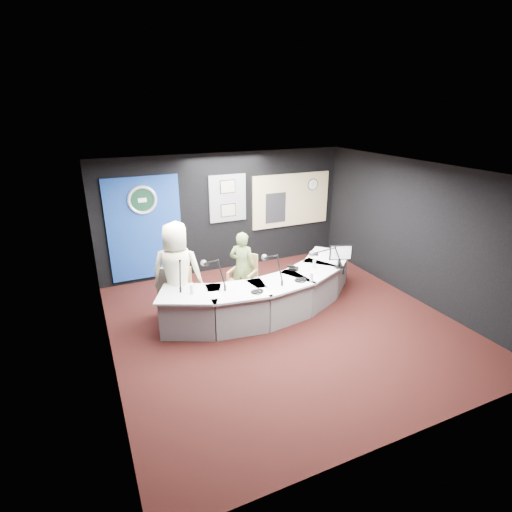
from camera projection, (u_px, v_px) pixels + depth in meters
name	position (u px, v px, depth m)	size (l,w,h in m)	color
ground	(283.00, 324.00, 7.40)	(6.00, 6.00, 0.00)	black
ceiling	(288.00, 172.00, 6.40)	(6.00, 6.00, 0.02)	silver
wall_back	(226.00, 213.00, 9.46)	(6.00, 0.02, 2.80)	black
wall_front	(416.00, 341.00, 4.35)	(6.00, 0.02, 2.80)	black
wall_left	(102.00, 283.00, 5.75)	(0.02, 6.00, 2.80)	black
wall_right	(416.00, 232.00, 8.06)	(0.02, 6.00, 2.80)	black
broadcast_desk	(268.00, 294.00, 7.72)	(4.50, 1.90, 0.75)	silver
backdrop_panel	(145.00, 229.00, 8.76)	(1.60, 0.05, 2.30)	navy
agency_seal	(142.00, 200.00, 8.49)	(0.63, 0.63, 0.07)	silver
seal_center	(142.00, 200.00, 8.49)	(0.48, 0.48, 0.01)	black
pinboard	(228.00, 198.00, 9.33)	(0.90, 0.04, 1.10)	slate
framed_photo_upper	(228.00, 187.00, 9.20)	(0.34, 0.02, 0.27)	gray
framed_photo_lower	(228.00, 210.00, 9.40)	(0.34, 0.02, 0.27)	gray
booth_window_frame	(291.00, 200.00, 10.05)	(2.12, 0.06, 1.32)	tan
booth_glow	(291.00, 200.00, 10.04)	(2.00, 0.02, 1.20)	#FFF2A1
equipment_rack	(276.00, 208.00, 9.91)	(0.55, 0.02, 0.75)	black
wall_clock	(313.00, 184.00, 10.13)	(0.28, 0.28, 0.01)	white
armchair_left	(179.00, 293.00, 7.41)	(0.59, 0.59, 1.06)	#A47C4B
armchair_right	(243.00, 278.00, 8.16)	(0.54, 0.54, 0.95)	#A47C4B
draped_jacket	(170.00, 285.00, 7.54)	(0.50, 0.10, 0.70)	slate
person_man	(177.00, 272.00, 7.26)	(0.93, 0.60, 1.90)	beige
person_woman	(242.00, 267.00, 8.07)	(0.54, 0.35, 1.47)	#5E733C
computer_monitor	(340.00, 253.00, 7.88)	(0.42, 0.03, 0.29)	black
desk_phone	(294.00, 269.00, 7.88)	(0.18, 0.14, 0.04)	black
headphones_near	(300.00, 280.00, 7.39)	(0.24, 0.24, 0.04)	black
headphones_far	(257.00, 291.00, 6.94)	(0.23, 0.23, 0.04)	black
paper_stack	(215.00, 295.00, 6.84)	(0.20, 0.28, 0.00)	white
notepad	(264.00, 292.00, 6.96)	(0.21, 0.30, 0.00)	white
boom_mic_a	(182.00, 269.00, 7.13)	(0.35, 0.70, 0.60)	black
boom_mic_b	(214.00, 270.00, 7.11)	(0.31, 0.71, 0.60)	black
boom_mic_c	(273.00, 265.00, 7.34)	(0.18, 0.74, 0.60)	black
boom_mic_d	(328.00, 258.00, 7.67)	(0.56, 0.55, 0.60)	black
water_bottles	(275.00, 277.00, 7.33)	(3.13, 0.60, 0.18)	silver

